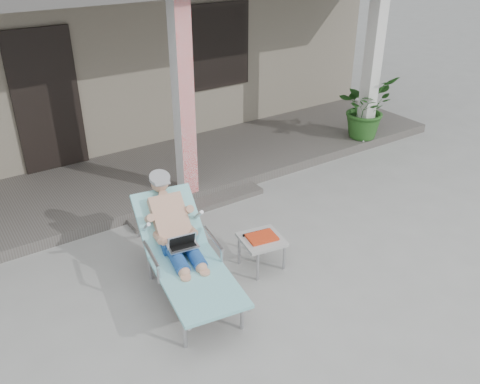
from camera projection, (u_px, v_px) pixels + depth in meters
ground at (280, 276)px, 5.72m from camera, size 60.00×60.00×0.00m
house at (75, 32)px, 9.70m from camera, size 10.40×5.40×3.30m
porch_deck at (162, 173)px, 7.88m from camera, size 10.00×2.00×0.15m
porch_step at (199, 206)px, 7.06m from camera, size 2.00×0.30×0.07m
lounger at (180, 229)px, 5.23m from camera, size 0.93×1.87×1.18m
side_table at (262, 241)px, 5.71m from camera, size 0.53×0.53×0.41m
potted_palm at (365, 107)px, 8.80m from camera, size 1.12×1.03×1.07m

